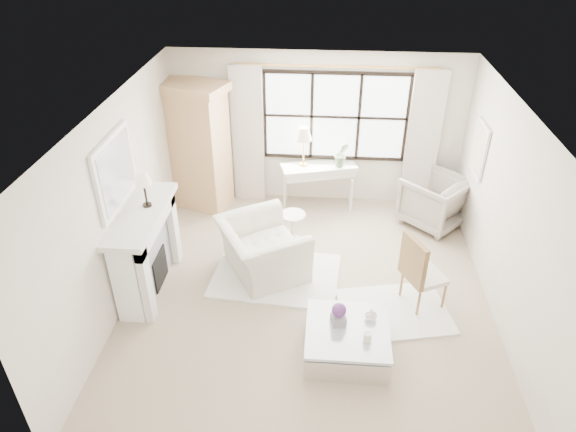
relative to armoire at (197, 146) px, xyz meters
The scene contains 32 objects.
floor 3.33m from the armoire, 49.24° to the right, with size 5.50×5.50×0.00m, color tan.
ceiling 3.49m from the armoire, 49.24° to the right, with size 5.50×5.50×0.00m, color white.
wall_back 2.09m from the armoire, 10.61° to the left, with size 5.00×5.00×0.00m, color silver.
wall_front 5.51m from the armoire, 68.26° to the right, with size 5.00×5.00×0.00m, color beige.
wall_left 2.42m from the armoire, 100.98° to the right, with size 5.50×5.50×0.00m, color beige.
wall_right 5.13m from the armoire, 27.54° to the right, with size 5.50×5.50×0.00m, color beige.
window_pane 2.41m from the armoire, ahead, with size 2.40×0.02×1.50m, color white.
window_frame 2.41m from the armoire, ahead, with size 2.50×0.04×1.50m, color black, non-canonical shape.
curtain_rod 2.71m from the armoire, ahead, with size 0.04×0.04×3.30m, color #C58F44.
curtain_left 0.89m from the armoire, 18.56° to the left, with size 0.55×0.10×2.47m, color beige.
curtain_right 3.85m from the armoire, ahead, with size 0.55×0.10×2.47m, color beige.
fireplace 2.43m from the armoire, 95.62° to the right, with size 0.58×1.66×1.26m.
mirror_frame 2.51m from the armoire, 100.27° to the right, with size 0.05×1.15×0.95m, color white.
mirror_glass 2.50m from the armoire, 99.57° to the right, with size 0.02×1.00×0.80m, color silver.
art_frame 4.58m from the armoire, ahead, with size 0.04×0.62×0.82m, color white.
art_canvas 4.56m from the armoire, ahead, with size 0.01×0.52×0.72m, color beige.
mantel_lamp 2.28m from the armoire, 93.81° to the right, with size 0.22×0.22×0.51m.
armoire is the anchor object (origin of this frame).
console_table 2.23m from the armoire, ahead, with size 1.37×0.79×0.80m.
console_lamp 1.84m from the armoire, ahead, with size 0.28×0.28×0.69m.
orchid_plant 2.48m from the armoire, ahead, with size 0.24×0.20×0.44m, color #607951.
side_table 2.19m from the armoire, 31.44° to the right, with size 0.40×0.40×0.51m.
rug_left 2.77m from the armoire, 52.37° to the right, with size 1.82×1.29×0.03m, color white.
rug_right 4.32m from the armoire, 39.29° to the right, with size 1.42×1.07×0.03m, color white.
club_armchair 2.44m from the armoire, 54.76° to the right, with size 1.24×1.08×0.80m, color beige.
wingback_chair 4.14m from the armoire, ahead, with size 0.92×0.95×0.87m, color #9E9286.
french_chair 4.40m from the armoire, 34.17° to the right, with size 0.65×0.64×1.08m.
coffee_table 4.37m from the armoire, 53.10° to the right, with size 1.00×1.00×0.38m.
planter_box 4.18m from the armoire, 53.59° to the right, with size 0.17×0.17×0.12m, color gray.
planter_flowers 4.16m from the armoire, 53.59° to the right, with size 0.18×0.18×0.18m, color #5A2B6D.
pillar_candle 4.59m from the armoire, 52.18° to the right, with size 0.09×0.09×0.12m, color beige.
coffee_vase 4.35m from the armoire, 48.53° to the right, with size 0.15×0.15×0.16m, color silver.
Camera 1 is at (0.16, -5.56, 4.80)m, focal length 32.00 mm.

